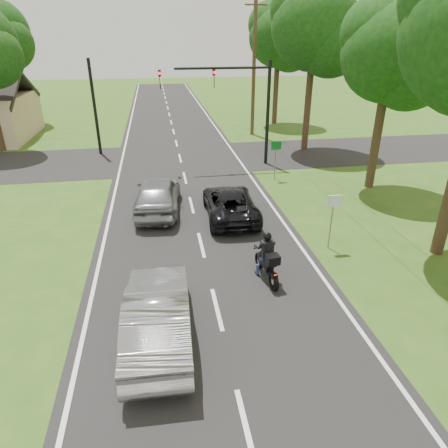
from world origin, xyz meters
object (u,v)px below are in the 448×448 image
(silver_suv, at_px, (158,194))
(utility_pole_far, at_px, (254,67))
(motorcycle_rider, at_px, (267,262))
(dark_suv, at_px, (230,203))
(sign_green, at_px, (276,151))
(silver_sedan, at_px, (158,315))
(sign_white, at_px, (333,209))
(traffic_signal, at_px, (237,95))

(silver_suv, xyz_separation_m, utility_pole_far, (7.72, 14.39, 4.27))
(motorcycle_rider, distance_m, silver_suv, 7.16)
(dark_suv, relative_size, sign_green, 2.14)
(silver_sedan, relative_size, utility_pole_far, 0.46)
(silver_sedan, distance_m, utility_pole_far, 24.67)
(utility_pole_far, bearing_deg, silver_suv, -118.23)
(sign_white, bearing_deg, silver_suv, 143.34)
(motorcycle_rider, xyz_separation_m, sign_white, (2.86, 1.69, 0.93))
(silver_suv, xyz_separation_m, traffic_signal, (4.86, 6.38, 3.32))
(utility_pole_far, distance_m, sign_green, 11.63)
(motorcycle_rider, distance_m, silver_sedan, 4.19)
(silver_sedan, height_order, sign_white, sign_white)
(motorcycle_rider, xyz_separation_m, traffic_signal, (1.49, 12.70, 3.47))
(dark_suv, height_order, silver_sedan, silver_sedan)
(dark_suv, bearing_deg, traffic_signal, -101.56)
(dark_suv, bearing_deg, sign_white, 134.09)
(dark_suv, distance_m, traffic_signal, 8.53)
(motorcycle_rider, relative_size, sign_white, 0.93)
(sign_green, bearing_deg, utility_pole_far, 83.27)
(utility_pole_far, relative_size, sign_white, 4.71)
(utility_pole_far, bearing_deg, sign_green, -96.73)
(silver_sedan, relative_size, silver_suv, 0.98)
(motorcycle_rider, xyz_separation_m, silver_sedan, (-3.52, -2.27, 0.10))
(sign_green, bearing_deg, silver_suv, -152.34)
(motorcycle_rider, distance_m, dark_suv, 5.13)
(silver_sedan, distance_m, silver_suv, 8.59)
(silver_sedan, bearing_deg, silver_suv, -89.21)
(motorcycle_rider, relative_size, sign_green, 0.93)
(dark_suv, bearing_deg, motorcycle_rider, 94.84)
(dark_suv, xyz_separation_m, silver_suv, (-3.08, 1.20, 0.17))
(silver_suv, distance_m, traffic_signal, 8.69)
(silver_suv, relative_size, traffic_signal, 0.74)
(silver_suv, height_order, utility_pole_far, utility_pole_far)
(silver_sedan, relative_size, traffic_signal, 0.72)
(dark_suv, height_order, traffic_signal, traffic_signal)
(motorcycle_rider, height_order, traffic_signal, traffic_signal)
(dark_suv, relative_size, silver_sedan, 0.99)
(silver_sedan, xyz_separation_m, silver_suv, (0.16, 8.59, 0.04))
(sign_white, bearing_deg, traffic_signal, 97.05)
(utility_pole_far, distance_m, sign_white, 19.39)
(motorcycle_rider, bearing_deg, traffic_signal, 77.34)
(silver_suv, relative_size, utility_pole_far, 0.47)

